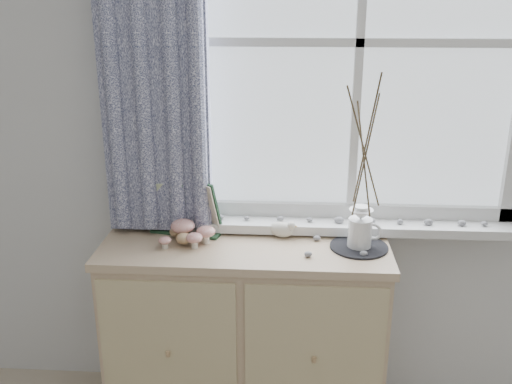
% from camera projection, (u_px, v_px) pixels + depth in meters
% --- Properties ---
extents(room_shell, '(4.04, 4.04, 2.62)m').
position_uv_depth(room_shell, '(261.00, 182.00, 0.56)').
color(room_shell, silver).
rests_on(room_shell, ground).
extents(sideboard, '(1.20, 0.45, 0.85)m').
position_uv_depth(sideboard, '(245.00, 333.00, 2.50)').
color(sideboard, tan).
rests_on(sideboard, ground).
extents(botanical_book, '(0.37, 0.20, 0.25)m').
position_uv_depth(botanical_book, '(185.00, 208.00, 2.42)').
color(botanical_book, '#1D3D25').
rests_on(botanical_book, sideboard).
extents(toadstool_cluster, '(0.23, 0.16, 0.09)m').
position_uv_depth(toadstool_cluster, '(189.00, 231.00, 2.36)').
color(toadstool_cluster, beige).
rests_on(toadstool_cluster, sideboard).
extents(wooden_eggs, '(0.10, 0.12, 0.08)m').
position_uv_depth(wooden_eggs, '(181.00, 235.00, 2.38)').
color(wooden_eggs, tan).
rests_on(wooden_eggs, sideboard).
extents(songbird_figurine, '(0.16, 0.11, 0.08)m').
position_uv_depth(songbird_figurine, '(281.00, 229.00, 2.43)').
color(songbird_figurine, silver).
rests_on(songbird_figurine, sideboard).
extents(crocheted_doily, '(0.24, 0.24, 0.01)m').
position_uv_depth(crocheted_doily, '(359.00, 247.00, 2.34)').
color(crocheted_doily, black).
rests_on(crocheted_doily, sideboard).
extents(twig_pitcher, '(0.34, 0.34, 0.74)m').
position_uv_depth(twig_pitcher, '(365.00, 148.00, 2.20)').
color(twig_pitcher, silver).
rests_on(twig_pitcher, crocheted_doily).
extents(sideboard_pebbles, '(0.25, 0.19, 0.02)m').
position_uv_depth(sideboard_pebbles, '(329.00, 249.00, 2.30)').
color(sideboard_pebbles, gray).
rests_on(sideboard_pebbles, sideboard).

